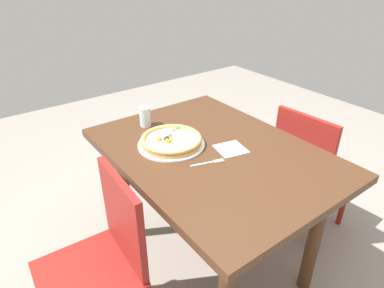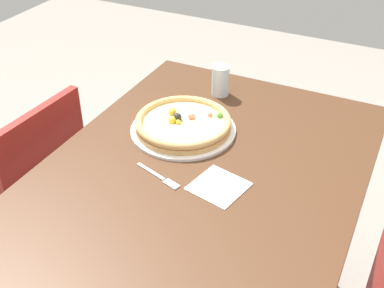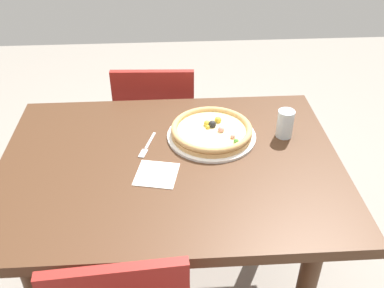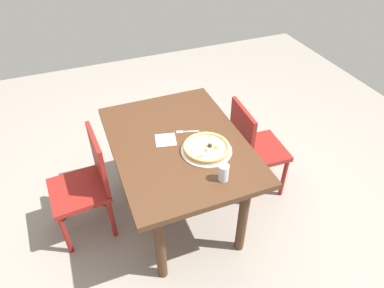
{
  "view_description": "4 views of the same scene",
  "coord_description": "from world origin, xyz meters",
  "px_view_note": "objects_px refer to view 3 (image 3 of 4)",
  "views": [
    {
      "loc": [
        1.1,
        -0.95,
        1.61
      ],
      "look_at": [
        -0.08,
        -0.07,
        0.79
      ],
      "focal_mm": 31.15,
      "sensor_mm": 36.0,
      "label": 1
    },
    {
      "loc": [
        1.05,
        0.48,
        1.65
      ],
      "look_at": [
        -0.08,
        -0.07,
        0.79
      ],
      "focal_mm": 46.43,
      "sensor_mm": 36.0,
      "label": 2
    },
    {
      "loc": [
        0.0,
        1.25,
        1.72
      ],
      "look_at": [
        -0.08,
        -0.07,
        0.79
      ],
      "focal_mm": 40.78,
      "sensor_mm": 36.0,
      "label": 3
    },
    {
      "loc": [
        -1.77,
        0.59,
        2.28
      ],
      "look_at": [
        -0.08,
        -0.07,
        0.79
      ],
      "focal_mm": 32.4,
      "sensor_mm": 36.0,
      "label": 4
    }
  ],
  "objects_px": {
    "pizza": "(212,130)",
    "fork": "(147,147)",
    "plate": "(212,136)",
    "drinking_glass": "(285,124)",
    "chair_near": "(157,129)",
    "napkin": "(157,174)",
    "dining_table": "(172,184)"
  },
  "relations": [
    {
      "from": "pizza",
      "to": "fork",
      "type": "height_order",
      "value": "pizza"
    },
    {
      "from": "plate",
      "to": "drinking_glass",
      "type": "relative_size",
      "value": 3.09
    },
    {
      "from": "pizza",
      "to": "drinking_glass",
      "type": "bearing_deg",
      "value": 178.04
    },
    {
      "from": "chair_near",
      "to": "plate",
      "type": "bearing_deg",
      "value": -63.62
    },
    {
      "from": "pizza",
      "to": "chair_near",
      "type": "bearing_deg",
      "value": -66.46
    },
    {
      "from": "chair_near",
      "to": "napkin",
      "type": "xyz_separation_m",
      "value": [
        -0.01,
        0.74,
        0.3
      ]
    },
    {
      "from": "chair_near",
      "to": "napkin",
      "type": "bearing_deg",
      "value": -86.02
    },
    {
      "from": "fork",
      "to": "napkin",
      "type": "distance_m",
      "value": 0.17
    },
    {
      "from": "pizza",
      "to": "fork",
      "type": "distance_m",
      "value": 0.26
    },
    {
      "from": "dining_table",
      "to": "fork",
      "type": "xyz_separation_m",
      "value": [
        0.09,
        -0.09,
        0.11
      ]
    },
    {
      "from": "chair_near",
      "to": "pizza",
      "type": "xyz_separation_m",
      "value": [
        -0.23,
        0.52,
        0.33
      ]
    },
    {
      "from": "dining_table",
      "to": "drinking_glass",
      "type": "bearing_deg",
      "value": -163.2
    },
    {
      "from": "chair_near",
      "to": "fork",
      "type": "bearing_deg",
      "value": -89.46
    },
    {
      "from": "pizza",
      "to": "napkin",
      "type": "height_order",
      "value": "pizza"
    },
    {
      "from": "dining_table",
      "to": "pizza",
      "type": "relative_size",
      "value": 3.92
    },
    {
      "from": "plate",
      "to": "napkin",
      "type": "height_order",
      "value": "plate"
    },
    {
      "from": "plate",
      "to": "pizza",
      "type": "relative_size",
      "value": 1.1
    },
    {
      "from": "chair_near",
      "to": "fork",
      "type": "height_order",
      "value": "chair_near"
    },
    {
      "from": "chair_near",
      "to": "napkin",
      "type": "distance_m",
      "value": 0.8
    },
    {
      "from": "pizza",
      "to": "napkin",
      "type": "xyz_separation_m",
      "value": [
        0.21,
        0.22,
        -0.03
      ]
    },
    {
      "from": "plate",
      "to": "drinking_glass",
      "type": "bearing_deg",
      "value": 178.09
    },
    {
      "from": "pizza",
      "to": "drinking_glass",
      "type": "xyz_separation_m",
      "value": [
        -0.28,
        0.01,
        0.03
      ]
    },
    {
      "from": "fork",
      "to": "plate",
      "type": "bearing_deg",
      "value": 119.57
    },
    {
      "from": "dining_table",
      "to": "chair_near",
      "type": "bearing_deg",
      "value": -84.57
    },
    {
      "from": "dining_table",
      "to": "fork",
      "type": "bearing_deg",
      "value": -45.77
    },
    {
      "from": "napkin",
      "to": "dining_table",
      "type": "bearing_deg",
      "value": -123.19
    },
    {
      "from": "drinking_glass",
      "to": "dining_table",
      "type": "bearing_deg",
      "value": 16.8
    },
    {
      "from": "chair_near",
      "to": "drinking_glass",
      "type": "relative_size",
      "value": 7.75
    },
    {
      "from": "fork",
      "to": "drinking_glass",
      "type": "bearing_deg",
      "value": 112.1
    },
    {
      "from": "plate",
      "to": "pizza",
      "type": "xyz_separation_m",
      "value": [
        -0.0,
        -0.0,
        0.03
      ]
    },
    {
      "from": "dining_table",
      "to": "plate",
      "type": "relative_size",
      "value": 3.57
    },
    {
      "from": "dining_table",
      "to": "drinking_glass",
      "type": "xyz_separation_m",
      "value": [
        -0.44,
        -0.13,
        0.17
      ]
    }
  ]
}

